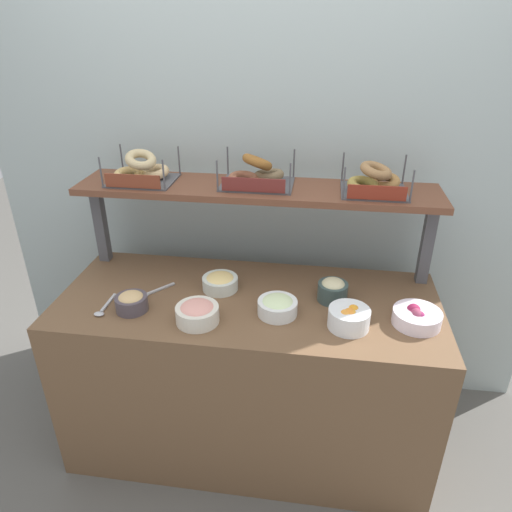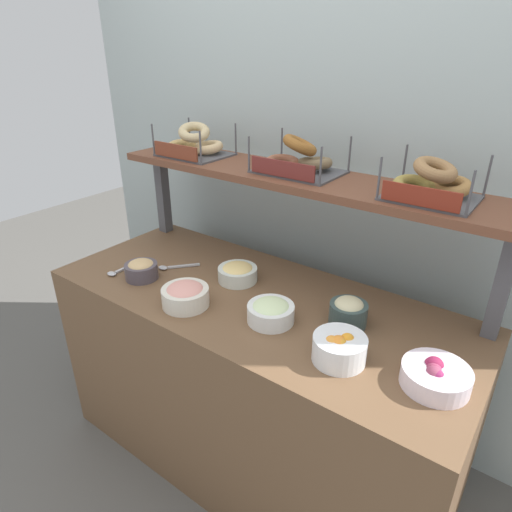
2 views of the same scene
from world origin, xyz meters
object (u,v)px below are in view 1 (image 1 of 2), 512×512
bowl_lox_spread (197,312)px  bowl_fruit_salad (349,317)px  bowl_tuna_salad (333,290)px  serving_spoon_near_plate (151,292)px  bowl_beet_salad (417,317)px  serving_spoon_by_edge (103,309)px  bowl_scallion_spread (277,306)px  bagel_basket_everything (374,182)px  bagel_basket_cinnamon_raisin (257,175)px  bowl_egg_salad (220,282)px  bagel_basket_plain (141,172)px  bowl_hummus (131,302)px

bowl_lox_spread → bowl_fruit_salad: (0.61, 0.05, 0.00)m
bowl_lox_spread → bowl_tuna_salad: bearing=24.0°
bowl_fruit_salad → serving_spoon_near_plate: 0.88m
bowl_beet_salad → serving_spoon_by_edge: (-1.30, -0.09, -0.03)m
bowl_scallion_spread → bowl_beet_salad: bearing=0.9°
serving_spoon_by_edge → bowl_lox_spread: bearing=-2.9°
serving_spoon_by_edge → bagel_basket_everything: bagel_basket_everything is taller
bowl_scallion_spread → serving_spoon_by_edge: bearing=-173.8°
bagel_basket_cinnamon_raisin → bagel_basket_everything: 0.52m
bowl_beet_salad → serving_spoon_near_plate: (-1.14, 0.07, -0.03)m
bowl_scallion_spread → bowl_egg_salad: bearing=149.6°
bowl_lox_spread → bagel_basket_cinnamon_raisin: bearing=70.2°
bagel_basket_plain → bagel_basket_cinnamon_raisin: (0.53, 0.02, -0.00)m
serving_spoon_near_plate → bowl_scallion_spread: bearing=-7.7°
bowl_egg_salad → serving_spoon_by_edge: 0.52m
bowl_scallion_spread → serving_spoon_by_edge: (-0.74, -0.08, -0.03)m
bowl_egg_salad → bagel_basket_plain: (-0.40, 0.19, 0.44)m
serving_spoon_by_edge → bagel_basket_plain: bagel_basket_plain is taller
bowl_lox_spread → bowl_hummus: size_ratio=1.30×
serving_spoon_near_plate → bagel_basket_everything: 1.10m
bagel_basket_plain → bagel_basket_everything: bagel_basket_plain is taller
bowl_lox_spread → bagel_basket_everything: 0.94m
bowl_beet_salad → bowl_hummus: (-1.18, -0.07, 0.01)m
bowl_scallion_spread → bowl_beet_salad: size_ratio=0.86×
bowl_egg_salad → bagel_basket_plain: size_ratio=0.55×
bagel_basket_plain → bagel_basket_everything: (1.05, 0.00, 0.00)m
bowl_scallion_spread → bagel_basket_plain: (-0.67, 0.36, 0.44)m
bowl_egg_salad → bagel_basket_cinnamon_raisin: bearing=58.0°
serving_spoon_by_edge → bowl_fruit_salad: bearing=1.5°
serving_spoon_near_plate → bagel_basket_cinnamon_raisin: 0.71m
bowl_scallion_spread → serving_spoon_near_plate: bearing=172.3°
bowl_tuna_salad → bagel_basket_cinnamon_raisin: bearing=147.1°
bowl_hummus → bowl_tuna_salad: 0.87m
bowl_fruit_salad → bagel_basket_cinnamon_raisin: bagel_basket_cinnamon_raisin is taller
bagel_basket_cinnamon_raisin → bowl_beet_salad: bearing=-27.8°
bowl_scallion_spread → bowl_beet_salad: 0.56m
bowl_tuna_salad → bowl_lox_spread: bearing=-156.0°
bagel_basket_everything → bowl_lox_spread: bearing=-146.4°
serving_spoon_near_plate → bagel_basket_plain: bearing=109.0°
bowl_hummus → bagel_basket_cinnamon_raisin: 0.78m
bowl_fruit_salad → serving_spoon_by_edge: size_ratio=0.95×
bowl_fruit_salad → bagel_basket_plain: 1.14m
bowl_tuna_salad → bowl_hummus: bearing=-166.6°
bowl_scallion_spread → bowl_beet_salad: (0.56, 0.01, -0.01)m
bowl_beet_salad → bagel_basket_everything: 0.60m
bowl_scallion_spread → bagel_basket_everything: size_ratio=0.57×
bowl_egg_salad → bagel_basket_plain: bagel_basket_plain is taller
bowl_hummus → bagel_basket_plain: size_ratio=0.46×
bagel_basket_plain → bagel_basket_cinnamon_raisin: bearing=2.6°
bowl_lox_spread → serving_spoon_by_edge: 0.42m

